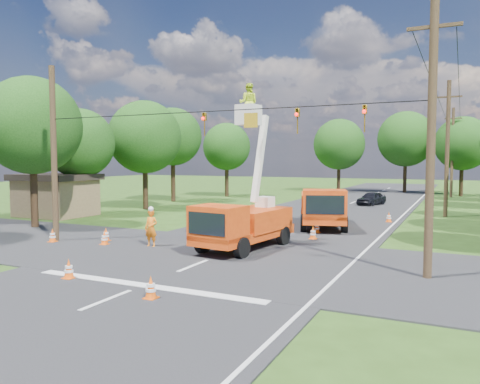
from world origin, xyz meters
The scene contains 31 objects.
ground centered at (0.00, 20.00, 0.00)m, with size 140.00×140.00×0.00m, color #274414.
road_main centered at (0.00, 20.00, 0.00)m, with size 12.00×100.00×0.06m, color black.
road_cross centered at (0.00, 2.00, 0.00)m, with size 56.00×10.00×0.07m, color black.
stop_bar centered at (0.00, -3.20, 0.00)m, with size 9.00×0.45×0.02m, color silver.
edge_line centered at (5.60, 20.00, 0.00)m, with size 0.12×90.00×0.02m, color silver.
bucket_truck centered at (0.27, 4.10, 1.68)m, with size 3.03×6.23×7.81m.
second_truck centered at (1.78, 12.57, 1.30)m, with size 4.35×7.10×2.50m.
ground_worker centered at (-4.04, 2.78, 0.91)m, with size 0.67×0.44×1.82m, color orange.
distant_car centered at (2.00, 28.69, 0.63)m, with size 1.48×3.69×1.26m, color black.
traffic_cone_0 centered at (-3.00, -3.52, 0.36)m, with size 0.38×0.38×0.71m.
traffic_cone_1 centered at (1.07, -4.25, 0.36)m, with size 0.38×0.38×0.71m.
traffic_cone_2 centered at (2.47, 8.17, 0.36)m, with size 0.38×0.38×0.71m.
traffic_cone_3 centered at (2.07, 10.26, 0.36)m, with size 0.38×0.38×0.71m.
traffic_cone_4 centered at (-6.41, 2.16, 0.36)m, with size 0.38×0.38×0.71m.
traffic_cone_5 centered at (-7.04, 2.99, 0.36)m, with size 0.38×0.38×0.71m.
traffic_cone_6 centered at (-9.32, 1.59, 0.36)m, with size 0.38×0.38×0.71m.
traffic_cone_7 centered at (5.16, 16.91, 0.36)m, with size 0.38×0.38×0.71m.
pole_right_near centered at (8.50, 2.00, 5.11)m, with size 1.80×0.30×10.00m.
pole_right_mid centered at (8.50, 22.00, 5.11)m, with size 1.80×0.30×10.00m.
pole_right_far centered at (8.50, 42.00, 5.11)m, with size 1.80×0.30×10.00m.
pole_left centered at (-9.50, 2.00, 4.50)m, with size 0.30×0.30×9.00m.
signal_span centered at (2.23, 1.99, 5.88)m, with size 18.00×0.29×1.07m.
shed centered at (-18.00, 10.00, 1.62)m, with size 5.50×4.50×3.15m.
tree_left_b centered at (-14.50, 5.00, 6.31)m, with size 6.00×6.00×9.32m.
tree_left_c centered at (-16.50, 11.00, 5.44)m, with size 5.20×5.20×8.06m.
tree_left_d centered at (-15.00, 17.00, 6.12)m, with size 6.20×6.20×9.24m.
tree_left_e centered at (-16.80, 24.00, 6.49)m, with size 5.80×5.80×9.41m.
tree_left_f centered at (-14.80, 32.00, 5.69)m, with size 5.40×5.40×8.40m.
tree_far_a centered at (-5.00, 45.00, 6.19)m, with size 6.60×6.60×9.50m.
tree_far_b centered at (3.00, 47.00, 6.81)m, with size 7.00×7.00×10.32m.
tree_far_c centered at (9.50, 44.00, 6.06)m, with size 6.20×6.20×9.18m.
Camera 1 is at (9.49, -15.68, 4.25)m, focal length 35.00 mm.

